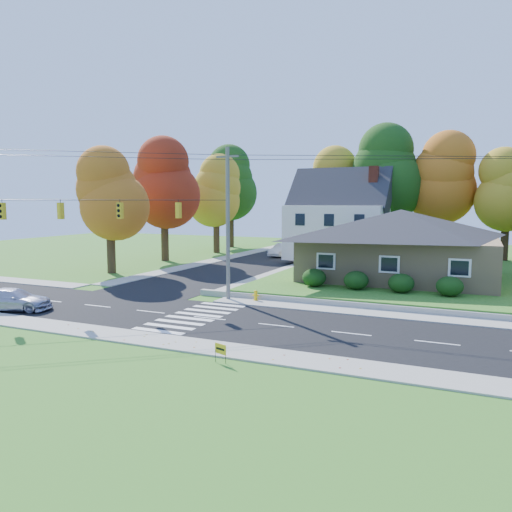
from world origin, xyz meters
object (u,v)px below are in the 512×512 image
Objects in this scene: ranch_house at (400,243)px; fire_hydrant at (256,296)px; silver_sedan at (13,300)px; white_car at (283,250)px.

ranch_house is 19.39× the size of fire_hydrant.
ranch_house is at bearing -66.17° from silver_sedan.
ranch_house is at bearing -37.58° from white_car.
fire_hydrant is (8.06, -25.84, -0.43)m from white_car.
ranch_house reaches higher than silver_sedan.
silver_sedan is at bearing -145.01° from fire_hydrant.
ranch_house is 22.03m from white_car.
silver_sedan is at bearing -136.01° from ranch_house.
white_car is at bearing 107.32° from fire_hydrant.
ranch_house reaches higher than white_car.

